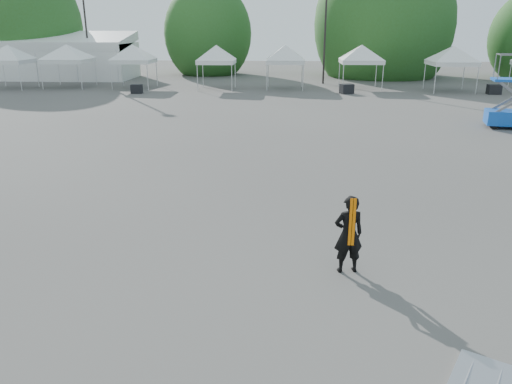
{
  "coord_description": "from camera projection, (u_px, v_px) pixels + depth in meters",
  "views": [
    {
      "loc": [
        -0.19,
        -11.66,
        4.8
      ],
      "look_at": [
        -0.8,
        -1.27,
        1.3
      ],
      "focal_mm": 35.0,
      "sensor_mm": 36.0,
      "label": 1
    }
  ],
  "objects": [
    {
      "name": "light_pole_east",
      "position": [
        326.0,
        15.0,
        40.91
      ],
      "size": [
        0.6,
        0.25,
        9.8
      ],
      "color": "black",
      "rests_on": "ground"
    },
    {
      "name": "crate_east",
      "position": [
        494.0,
        89.0,
        36.09
      ],
      "size": [
        0.9,
        0.7,
        0.69
      ],
      "primitive_type": "cube",
      "rotation": [
        0.0,
        0.0,
        -0.01
      ],
      "color": "black",
      "rests_on": "ground"
    },
    {
      "name": "tent_b",
      "position": [
        66.0,
        48.0,
        39.32
      ],
      "size": [
        4.71,
        4.71,
        3.88
      ],
      "color": "silver",
      "rests_on": "ground"
    },
    {
      "name": "marquee",
      "position": [
        51.0,
        57.0,
        46.26
      ],
      "size": [
        15.0,
        6.25,
        4.23
      ],
      "color": "white",
      "rests_on": "ground"
    },
    {
      "name": "man",
      "position": [
        349.0,
        234.0,
        9.97
      ],
      "size": [
        0.66,
        0.5,
        1.64
      ],
      "rotation": [
        0.0,
        0.0,
        3.34
      ],
      "color": "black",
      "rests_on": "ground"
    },
    {
      "name": "tree_mid_e",
      "position": [
        383.0,
        24.0,
        47.41
      ],
      "size": [
        5.12,
        5.12,
        7.79
      ],
      "color": "#382314",
      "rests_on": "ground"
    },
    {
      "name": "tent_f",
      "position": [
        362.0,
        48.0,
        38.44
      ],
      "size": [
        4.48,
        4.48,
        3.88
      ],
      "color": "silver",
      "rests_on": "ground"
    },
    {
      "name": "tree_far_w",
      "position": [
        21.0,
        27.0,
        48.5
      ],
      "size": [
        4.8,
        4.8,
        7.3
      ],
      "color": "#382314",
      "rests_on": "ground"
    },
    {
      "name": "light_pole_west",
      "position": [
        85.0,
        13.0,
        43.88
      ],
      "size": [
        0.6,
        0.25,
        10.3
      ],
      "color": "black",
      "rests_on": "ground"
    },
    {
      "name": "ground",
      "position": [
        291.0,
        225.0,
        12.55
      ],
      "size": [
        120.0,
        120.0,
        0.0
      ],
      "primitive_type": "plane",
      "color": "#474442",
      "rests_on": "ground"
    },
    {
      "name": "tent_a",
      "position": [
        8.0,
        48.0,
        38.52
      ],
      "size": [
        4.24,
        4.24,
        3.88
      ],
      "color": "silver",
      "rests_on": "ground"
    },
    {
      "name": "tent_d",
      "position": [
        216.0,
        49.0,
        38.12
      ],
      "size": [
        3.97,
        3.97,
        3.88
      ],
      "color": "silver",
      "rests_on": "ground"
    },
    {
      "name": "crate_west",
      "position": [
        137.0,
        89.0,
        36.57
      ],
      "size": [
        0.88,
        0.72,
        0.63
      ],
      "primitive_type": "cube",
      "rotation": [
        0.0,
        0.0,
        0.11
      ],
      "color": "black",
      "rests_on": "ground"
    },
    {
      "name": "tent_e",
      "position": [
        285.0,
        48.0,
        38.32
      ],
      "size": [
        4.15,
        4.15,
        3.88
      ],
      "color": "silver",
      "rests_on": "ground"
    },
    {
      "name": "tree_mid_w",
      "position": [
        208.0,
        34.0,
        49.59
      ],
      "size": [
        4.16,
        4.16,
        6.33
      ],
      "color": "#382314",
      "rests_on": "ground"
    },
    {
      "name": "crate_mid",
      "position": [
        347.0,
        89.0,
        36.39
      ],
      "size": [
        1.08,
        0.96,
        0.7
      ],
      "primitive_type": "cube",
      "rotation": [
        0.0,
        0.0,
        0.35
      ],
      "color": "black",
      "rests_on": "ground"
    },
    {
      "name": "tent_g",
      "position": [
        453.0,
        49.0,
        36.75
      ],
      "size": [
        4.5,
        4.5,
        3.88
      ],
      "color": "silver",
      "rests_on": "ground"
    },
    {
      "name": "tent_c",
      "position": [
        133.0,
        48.0,
        38.87
      ],
      "size": [
        4.3,
        4.3,
        3.88
      ],
      "color": "silver",
      "rests_on": "ground"
    }
  ]
}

